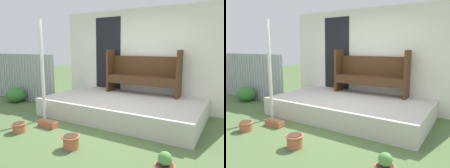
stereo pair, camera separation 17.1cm
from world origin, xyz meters
The scene contains 11 objects.
ground_plane centered at (0.00, 0.00, 0.00)m, with size 24.00×24.00×0.00m, color #516B3D.
porch_slab centered at (-0.05, 0.99, 0.21)m, with size 3.57×1.97×0.42m.
house_wall centered at (-0.09, 2.00, 1.31)m, with size 4.77×0.08×2.60m.
fence_corrugated centered at (-3.60, 0.88, 0.70)m, with size 2.99×0.05×1.40m.
support_post centered at (-1.42, -0.12, 1.09)m, with size 0.07×0.07×2.19m.
bench centered at (0.14, 1.74, 0.98)m, with size 1.90×0.44×1.13m.
flower_pot_left centered at (-1.28, -0.89, 0.10)m, with size 0.28×0.28×0.19m.
flower_pot_middle centered at (0.02, -0.91, 0.12)m, with size 0.29×0.29×0.22m.
flower_pot_right centered at (1.56, -0.95, 0.15)m, with size 0.27×0.27×0.35m.
planter_box_rect centered at (-1.01, -0.42, 0.07)m, with size 0.42×0.16×0.13m.
shrub_by_fence centered at (-3.36, 0.58, 0.22)m, with size 0.58×0.52×0.44m.
Camera 1 is at (2.25, -3.41, 1.60)m, focal length 35.00 mm.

